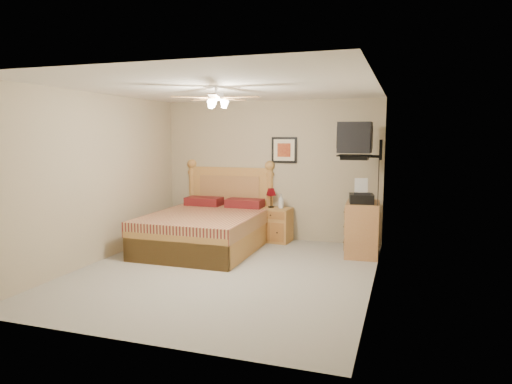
% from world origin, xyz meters
% --- Properties ---
extents(floor, '(4.50, 4.50, 0.00)m').
position_xyz_m(floor, '(0.00, 0.00, 0.00)').
color(floor, gray).
rests_on(floor, ground).
extents(ceiling, '(4.00, 4.50, 0.04)m').
position_xyz_m(ceiling, '(0.00, 0.00, 2.50)').
color(ceiling, white).
rests_on(ceiling, ground).
extents(wall_back, '(4.00, 0.04, 2.50)m').
position_xyz_m(wall_back, '(0.00, 2.25, 1.25)').
color(wall_back, tan).
rests_on(wall_back, ground).
extents(wall_front, '(4.00, 0.04, 2.50)m').
position_xyz_m(wall_front, '(0.00, -2.25, 1.25)').
color(wall_front, tan).
rests_on(wall_front, ground).
extents(wall_left, '(0.04, 4.50, 2.50)m').
position_xyz_m(wall_left, '(-2.00, 0.00, 1.25)').
color(wall_left, tan).
rests_on(wall_left, ground).
extents(wall_right, '(0.04, 4.50, 2.50)m').
position_xyz_m(wall_right, '(2.00, 0.00, 1.25)').
color(wall_right, tan).
rests_on(wall_right, ground).
extents(bed, '(1.69, 2.21, 1.43)m').
position_xyz_m(bed, '(-0.78, 1.12, 0.72)').
color(bed, '#C4833B').
rests_on(bed, ground).
extents(nightstand, '(0.59, 0.46, 0.60)m').
position_xyz_m(nightstand, '(0.17, 2.00, 0.30)').
color(nightstand, '#AB6F37').
rests_on(nightstand, ground).
extents(table_lamp, '(0.19, 0.19, 0.34)m').
position_xyz_m(table_lamp, '(0.08, 2.07, 0.77)').
color(table_lamp, '#5E060C').
rests_on(table_lamp, nightstand).
extents(lotion_bottle, '(0.12, 0.12, 0.25)m').
position_xyz_m(lotion_bottle, '(0.28, 2.02, 0.73)').
color(lotion_bottle, silver).
rests_on(lotion_bottle, nightstand).
extents(framed_picture, '(0.46, 0.04, 0.46)m').
position_xyz_m(framed_picture, '(0.27, 2.23, 1.62)').
color(framed_picture, black).
rests_on(framed_picture, wall_back).
extents(dresser, '(0.54, 0.74, 0.85)m').
position_xyz_m(dresser, '(1.73, 1.52, 0.42)').
color(dresser, '#AB6B36').
rests_on(dresser, ground).
extents(fax_machine, '(0.41, 0.43, 0.38)m').
position_xyz_m(fax_machine, '(1.71, 1.40, 1.04)').
color(fax_machine, black).
rests_on(fax_machine, dresser).
extents(magazine_lower, '(0.28, 0.32, 0.02)m').
position_xyz_m(magazine_lower, '(1.65, 1.81, 0.86)').
color(magazine_lower, beige).
rests_on(magazine_lower, dresser).
extents(magazine_upper, '(0.21, 0.29, 0.02)m').
position_xyz_m(magazine_upper, '(1.65, 1.82, 0.88)').
color(magazine_upper, gray).
rests_on(magazine_upper, magazine_lower).
extents(wall_tv, '(0.56, 0.46, 0.58)m').
position_xyz_m(wall_tv, '(1.75, 1.34, 1.81)').
color(wall_tv, black).
rests_on(wall_tv, wall_right).
extents(ceiling_fan, '(1.14, 1.14, 0.28)m').
position_xyz_m(ceiling_fan, '(0.00, -0.20, 2.36)').
color(ceiling_fan, white).
rests_on(ceiling_fan, ceiling).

